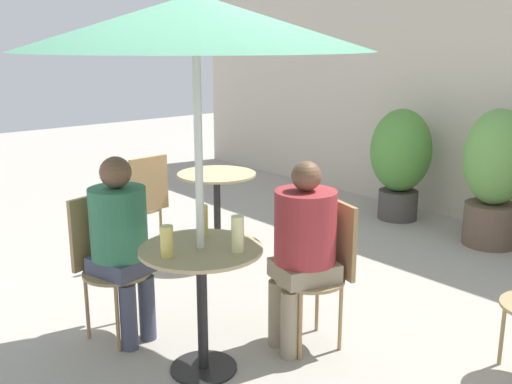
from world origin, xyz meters
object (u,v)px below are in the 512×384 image
at_px(umbrella, 195,23).
at_px(cafe_table_near, 202,280).
at_px(seated_person_1, 121,234).
at_px(potted_plant_0, 400,158).
at_px(beer_glass_0, 238,234).
at_px(bistro_chair_0, 325,261).
at_px(cafe_table_far, 217,195).
at_px(seated_person_0, 303,241).
at_px(potted_plant_1, 495,173).
at_px(beer_glass_1, 203,220).
at_px(bistro_chair_1, 105,254).
at_px(beer_glass_2, 167,241).
at_px(bistro_chair_3, 144,198).

bearing_deg(umbrella, cafe_table_near, 90.00).
distance_m(seated_person_1, potted_plant_0, 3.54).
bearing_deg(beer_glass_0, cafe_table_near, -147.29).
bearing_deg(bistro_chair_0, cafe_table_far, -178.85).
xyz_separation_m(seated_person_1, potted_plant_0, (-0.50, 3.50, -0.04)).
distance_m(seated_person_0, potted_plant_1, 2.70).
distance_m(cafe_table_far, bistro_chair_0, 1.74).
height_order(seated_person_0, seated_person_1, seated_person_1).
xyz_separation_m(seated_person_1, beer_glass_0, (0.80, 0.27, 0.15)).
height_order(cafe_table_near, seated_person_0, seated_person_0).
bearing_deg(potted_plant_0, seated_person_0, -64.61).
xyz_separation_m(cafe_table_near, beer_glass_1, (-0.17, 0.14, 0.28)).
height_order(bistro_chair_1, beer_glass_2, beer_glass_2).
height_order(seated_person_1, beer_glass_0, seated_person_1).
bearing_deg(bistro_chair_0, cafe_table_near, -90.00).
height_order(seated_person_1, potted_plant_1, potted_plant_1).
distance_m(cafe_table_near, beer_glass_2, 0.35).
xyz_separation_m(bistro_chair_3, seated_person_0, (2.00, -0.07, 0.15)).
xyz_separation_m(bistro_chair_3, beer_glass_2, (1.82, -0.90, 0.29)).
height_order(seated_person_1, beer_glass_1, seated_person_1).
bearing_deg(cafe_table_far, umbrella, -39.48).
relative_size(bistro_chair_3, beer_glass_2, 5.43).
distance_m(potted_plant_1, umbrella, 3.54).
bearing_deg(beer_glass_0, potted_plant_1, 94.17).
distance_m(bistro_chair_3, beer_glass_2, 2.05).
relative_size(beer_glass_2, potted_plant_0, 0.14).
relative_size(beer_glass_0, beer_glass_2, 1.18).
distance_m(bistro_chair_0, bistro_chair_3, 2.04).
xyz_separation_m(cafe_table_near, seated_person_1, (-0.62, -0.16, 0.14)).
relative_size(seated_person_0, umbrella, 0.57).
distance_m(beer_glass_0, beer_glass_1, 0.35).
xyz_separation_m(bistro_chair_1, umbrella, (0.77, 0.20, 1.40)).
bearing_deg(beer_glass_1, bistro_chair_0, 58.87).
height_order(cafe_table_near, seated_person_1, seated_person_1).
height_order(bistro_chair_0, seated_person_1, seated_person_1).
bearing_deg(cafe_table_near, seated_person_0, 74.28).
relative_size(bistro_chair_3, seated_person_0, 0.77).
height_order(seated_person_0, umbrella, umbrella).
xyz_separation_m(cafe_table_far, bistro_chair_3, (-0.36, -0.52, -0.01)).
relative_size(seated_person_1, potted_plant_1, 0.93).
bearing_deg(seated_person_0, bistro_chair_0, 90.00).
relative_size(seated_person_0, beer_glass_2, 7.01).
bearing_deg(seated_person_1, bistro_chair_0, -56.43).
bearing_deg(umbrella, cafe_table_far, 140.52).
bearing_deg(bistro_chair_1, potted_plant_1, -25.92).
xyz_separation_m(bistro_chair_1, beer_glass_2, (0.77, -0.02, 0.29)).
height_order(bistro_chair_0, seated_person_0, seated_person_0).
bearing_deg(beer_glass_1, bistro_chair_1, -151.29).
height_order(cafe_table_far, beer_glass_2, beer_glass_2).
bearing_deg(potted_plant_0, umbrella, -71.48).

